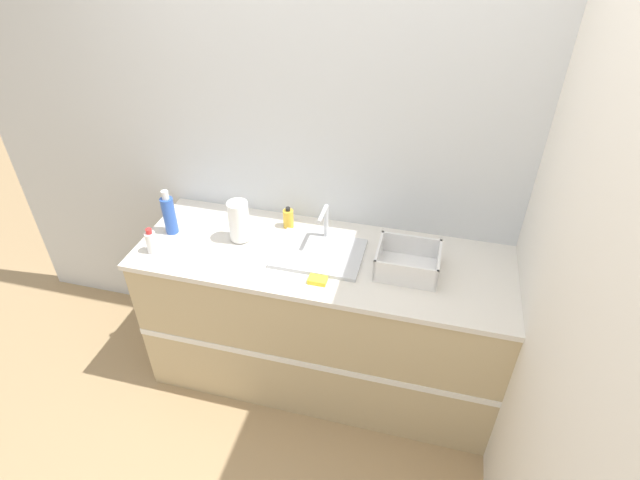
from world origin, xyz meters
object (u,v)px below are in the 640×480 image
(sink, at_px, (319,251))
(paper_towel_roll, at_px, (239,221))
(dish_rack, at_px, (407,263))
(bottle_white_spray, at_px, (151,242))
(bottle_blue, at_px, (169,214))
(soap_dispenser, at_px, (288,218))

(sink, distance_m, paper_towel_roll, 0.46)
(sink, relative_size, dish_rack, 1.48)
(sink, height_order, dish_rack, sink)
(paper_towel_roll, bearing_deg, bottle_white_spray, -151.68)
(dish_rack, xyz_separation_m, bottle_white_spray, (-1.31, -0.18, 0.02))
(paper_towel_roll, distance_m, bottle_blue, 0.39)
(bottle_white_spray, distance_m, bottle_blue, 0.20)
(sink, xyz_separation_m, soap_dispenser, (-0.23, 0.20, 0.04))
(sink, height_order, bottle_blue, bottle_blue)
(paper_towel_roll, xyz_separation_m, bottle_blue, (-0.39, -0.03, -0.00))
(paper_towel_roll, height_order, bottle_blue, bottle_blue)
(sink, relative_size, soap_dispenser, 3.63)
(sink, xyz_separation_m, dish_rack, (0.46, -0.02, 0.03))
(sink, height_order, paper_towel_roll, paper_towel_roll)
(paper_towel_roll, height_order, soap_dispenser, paper_towel_roll)
(bottle_blue, bearing_deg, sink, 0.48)
(bottle_blue, bearing_deg, paper_towel_roll, 4.19)
(dish_rack, height_order, bottle_white_spray, bottle_white_spray)
(sink, bearing_deg, bottle_blue, -179.52)
(paper_towel_roll, distance_m, bottle_white_spray, 0.46)
(dish_rack, xyz_separation_m, soap_dispenser, (-0.69, 0.22, 0.01))
(dish_rack, distance_m, bottle_white_spray, 1.32)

